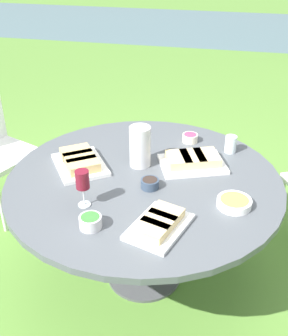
# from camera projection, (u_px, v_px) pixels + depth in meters

# --- Properties ---
(ground_plane) EXTENTS (40.00, 40.00, 0.00)m
(ground_plane) POSITION_uv_depth(u_px,v_px,m) (144.00, 275.00, 2.58)
(ground_plane) COLOR #5B8C38
(river_strip) EXTENTS (40.00, 3.37, 0.01)m
(river_strip) POSITION_uv_depth(u_px,v_px,m) (218.00, 27.00, 8.44)
(river_strip) COLOR slate
(river_strip) RESTS_ON ground_plane
(dining_table) EXTENTS (1.45, 1.45, 0.70)m
(dining_table) POSITION_uv_depth(u_px,v_px,m) (144.00, 190.00, 2.26)
(dining_table) COLOR #4C4C51
(dining_table) RESTS_ON ground_plane
(water_pitcher) EXTENTS (0.12, 0.12, 0.23)m
(water_pitcher) POSITION_uv_depth(u_px,v_px,m) (140.00, 146.00, 2.28)
(water_pitcher) COLOR silver
(water_pitcher) RESTS_ON dining_table
(wine_glass) EXTENTS (0.07, 0.07, 0.19)m
(wine_glass) POSITION_uv_depth(u_px,v_px,m) (82.00, 181.00, 1.94)
(wine_glass) COLOR silver
(wine_glass) RESTS_ON dining_table
(platter_bread_main) EXTENTS (0.42, 0.36, 0.07)m
(platter_bread_main) POSITION_uv_depth(u_px,v_px,m) (193.00, 161.00, 2.31)
(platter_bread_main) COLOR white
(platter_bread_main) RESTS_ON dining_table
(platter_charcuterie) EXTENTS (0.30, 0.35, 0.06)m
(platter_charcuterie) POSITION_uv_depth(u_px,v_px,m) (159.00, 224.00, 1.84)
(platter_charcuterie) COLOR white
(platter_charcuterie) RESTS_ON dining_table
(platter_sandwich_side) EXTENTS (0.40, 0.42, 0.07)m
(platter_sandwich_side) POSITION_uv_depth(u_px,v_px,m) (80.00, 161.00, 2.31)
(platter_sandwich_side) COLOR white
(platter_sandwich_side) RESTS_ON dining_table
(bowl_fries) EXTENTS (0.16, 0.16, 0.04)m
(bowl_fries) POSITION_uv_depth(u_px,v_px,m) (234.00, 202.00, 1.99)
(bowl_fries) COLOR white
(bowl_fries) RESTS_ON dining_table
(bowl_salad) EXTENTS (0.10, 0.10, 0.06)m
(bowl_salad) POSITION_uv_depth(u_px,v_px,m) (90.00, 221.00, 1.85)
(bowl_salad) COLOR silver
(bowl_salad) RESTS_ON dining_table
(bowl_olives) EXTENTS (0.09, 0.09, 0.05)m
(bowl_olives) POSITION_uv_depth(u_px,v_px,m) (150.00, 183.00, 2.13)
(bowl_olives) COLOR #334256
(bowl_olives) RESTS_ON dining_table
(bowl_dip_red) EXTENTS (0.09, 0.09, 0.05)m
(bowl_dip_red) POSITION_uv_depth(u_px,v_px,m) (190.00, 138.00, 2.57)
(bowl_dip_red) COLOR beige
(bowl_dip_red) RESTS_ON dining_table
(cup_water_near) EXTENTS (0.07, 0.07, 0.10)m
(cup_water_near) POSITION_uv_depth(u_px,v_px,m) (231.00, 144.00, 2.44)
(cup_water_near) COLOR silver
(cup_water_near) RESTS_ON dining_table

